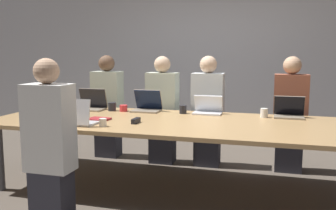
{
  "coord_description": "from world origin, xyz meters",
  "views": [
    {
      "loc": [
        0.93,
        -3.73,
        1.46
      ],
      "look_at": [
        -0.17,
        0.1,
        0.9
      ],
      "focal_mm": 40.0,
      "sensor_mm": 36.0,
      "label": 1
    }
  ],
  "objects_px": {
    "cup_far_left": "(112,107)",
    "person_near_left": "(50,143)",
    "stapler": "(136,121)",
    "laptop_far_right": "(289,111)",
    "cup_far_midleft": "(124,108)",
    "person_far_left": "(108,108)",
    "cup_far_center": "(183,109)",
    "cup_near_left": "(103,123)",
    "person_far_midleft": "(162,112)",
    "person_far_center": "(208,113)",
    "laptop_near_left": "(77,118)",
    "laptop_far_center": "(208,108)",
    "person_far_right": "(290,116)",
    "laptop_far_midleft": "(147,105)",
    "cup_far_right": "(264,113)",
    "laptop_far_left": "(92,104)"
  },
  "relations": [
    {
      "from": "person_far_center",
      "to": "person_far_right",
      "type": "bearing_deg",
      "value": 2.27
    },
    {
      "from": "person_far_midleft",
      "to": "person_far_center",
      "type": "distance_m",
      "value": 0.6
    },
    {
      "from": "cup_far_midleft",
      "to": "cup_far_left",
      "type": "relative_size",
      "value": 0.93
    },
    {
      "from": "cup_far_left",
      "to": "laptop_far_center",
      "type": "height_order",
      "value": "laptop_far_center"
    },
    {
      "from": "laptop_near_left",
      "to": "cup_far_center",
      "type": "bearing_deg",
      "value": -130.46
    },
    {
      "from": "laptop_far_center",
      "to": "laptop_near_left",
      "type": "bearing_deg",
      "value": -137.15
    },
    {
      "from": "cup_far_left",
      "to": "person_near_left",
      "type": "distance_m",
      "value": 1.45
    },
    {
      "from": "cup_far_left",
      "to": "laptop_near_left",
      "type": "bearing_deg",
      "value": -86.88
    },
    {
      "from": "laptop_far_center",
      "to": "stapler",
      "type": "height_order",
      "value": "laptop_far_center"
    },
    {
      "from": "cup_far_midleft",
      "to": "cup_far_left",
      "type": "distance_m",
      "value": 0.15
    },
    {
      "from": "person_far_left",
      "to": "person_far_center",
      "type": "xyz_separation_m",
      "value": [
        1.42,
        -0.04,
        -0.0
      ]
    },
    {
      "from": "cup_near_left",
      "to": "person_near_left",
      "type": "bearing_deg",
      "value": -115.54
    },
    {
      "from": "laptop_far_center",
      "to": "person_far_right",
      "type": "xyz_separation_m",
      "value": [
        0.93,
        0.46,
        -0.12
      ]
    },
    {
      "from": "cup_far_center",
      "to": "person_near_left",
      "type": "bearing_deg",
      "value": -118.62
    },
    {
      "from": "cup_near_left",
      "to": "laptop_far_center",
      "type": "height_order",
      "value": "laptop_far_center"
    },
    {
      "from": "cup_near_left",
      "to": "cup_far_center",
      "type": "distance_m",
      "value": 1.12
    },
    {
      "from": "person_near_left",
      "to": "laptop_far_right",
      "type": "distance_m",
      "value": 2.53
    },
    {
      "from": "cup_near_left",
      "to": "person_far_right",
      "type": "height_order",
      "value": "person_far_right"
    },
    {
      "from": "cup_far_midleft",
      "to": "cup_far_center",
      "type": "xyz_separation_m",
      "value": [
        0.73,
        0.04,
        0.01
      ]
    },
    {
      "from": "cup_far_left",
      "to": "laptop_far_right",
      "type": "distance_m",
      "value": 2.07
    },
    {
      "from": "cup_far_midleft",
      "to": "cup_near_left",
      "type": "height_order",
      "value": "cup_near_left"
    },
    {
      "from": "person_far_midleft",
      "to": "cup_far_right",
      "type": "relative_size",
      "value": 14.06
    },
    {
      "from": "laptop_far_right",
      "to": "laptop_far_midleft",
      "type": "bearing_deg",
      "value": -179.53
    },
    {
      "from": "cup_far_midleft",
      "to": "stapler",
      "type": "distance_m",
      "value": 0.79
    },
    {
      "from": "cup_far_left",
      "to": "cup_far_center",
      "type": "xyz_separation_m",
      "value": [
        0.88,
        0.04,
        -0.0
      ]
    },
    {
      "from": "person_far_left",
      "to": "laptop_far_left",
      "type": "bearing_deg",
      "value": -85.9
    },
    {
      "from": "person_near_left",
      "to": "person_far_center",
      "type": "height_order",
      "value": "person_far_center"
    },
    {
      "from": "laptop_far_midleft",
      "to": "person_far_left",
      "type": "xyz_separation_m",
      "value": [
        -0.75,
        0.47,
        -0.13
      ]
    },
    {
      "from": "cup_far_midleft",
      "to": "person_far_right",
      "type": "xyz_separation_m",
      "value": [
        1.95,
        0.56,
        -0.1
      ]
    },
    {
      "from": "cup_near_left",
      "to": "person_far_midleft",
      "type": "bearing_deg",
      "value": 82.79
    },
    {
      "from": "cup_far_midleft",
      "to": "person_far_left",
      "type": "xyz_separation_m",
      "value": [
        -0.47,
        0.56,
        -0.09
      ]
    },
    {
      "from": "cup_far_left",
      "to": "cup_far_right",
      "type": "bearing_deg",
      "value": 1.01
    },
    {
      "from": "cup_far_left",
      "to": "laptop_far_right",
      "type": "xyz_separation_m",
      "value": [
        2.07,
        0.11,
        0.02
      ]
    },
    {
      "from": "cup_far_midleft",
      "to": "laptop_far_center",
      "type": "distance_m",
      "value": 1.02
    },
    {
      "from": "person_far_left",
      "to": "laptop_far_right",
      "type": "distance_m",
      "value": 2.44
    },
    {
      "from": "laptop_far_midleft",
      "to": "cup_far_right",
      "type": "distance_m",
      "value": 1.39
    },
    {
      "from": "laptop_near_left",
      "to": "cup_near_left",
      "type": "distance_m",
      "value": 0.27
    },
    {
      "from": "laptop_far_midleft",
      "to": "cup_far_left",
      "type": "xyz_separation_m",
      "value": [
        -0.42,
        -0.09,
        -0.02
      ]
    },
    {
      "from": "cup_far_left",
      "to": "cup_far_center",
      "type": "relative_size",
      "value": 1.05
    },
    {
      "from": "cup_far_midleft",
      "to": "person_far_center",
      "type": "relative_size",
      "value": 0.07
    },
    {
      "from": "stapler",
      "to": "cup_far_left",
      "type": "bearing_deg",
      "value": 132.44
    },
    {
      "from": "cup_far_midleft",
      "to": "person_far_left",
      "type": "distance_m",
      "value": 0.74
    },
    {
      "from": "person_far_midleft",
      "to": "stapler",
      "type": "distance_m",
      "value": 1.16
    },
    {
      "from": "laptop_far_center",
      "to": "cup_far_right",
      "type": "height_order",
      "value": "laptop_far_center"
    },
    {
      "from": "laptop_near_left",
      "to": "cup_far_right",
      "type": "height_order",
      "value": "laptop_near_left"
    },
    {
      "from": "person_far_midleft",
      "to": "laptop_near_left",
      "type": "relative_size",
      "value": 4.29
    },
    {
      "from": "laptop_far_midleft",
      "to": "laptop_far_center",
      "type": "xyz_separation_m",
      "value": [
        0.75,
        0.01,
        -0.01
      ]
    },
    {
      "from": "cup_far_center",
      "to": "cup_near_left",
      "type": "bearing_deg",
      "value": -120.22
    },
    {
      "from": "person_far_left",
      "to": "laptop_far_center",
      "type": "height_order",
      "value": "person_far_left"
    },
    {
      "from": "person_far_midleft",
      "to": "stapler",
      "type": "relative_size",
      "value": 9.3
    }
  ]
}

